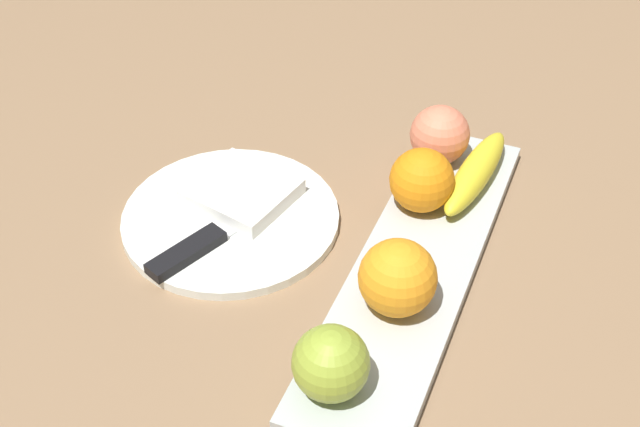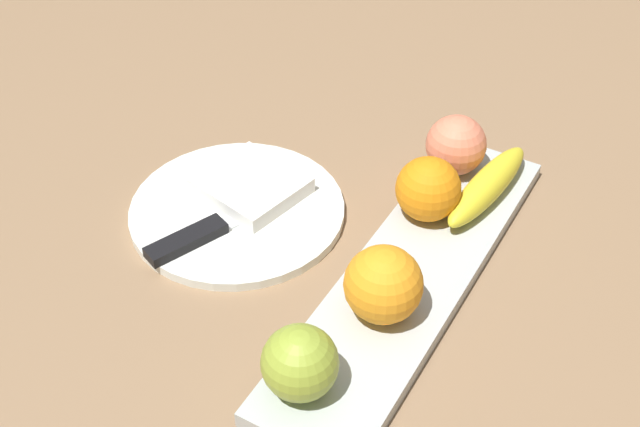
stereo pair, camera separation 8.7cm
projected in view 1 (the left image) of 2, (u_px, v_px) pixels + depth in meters
The scene contains 10 objects.
ground_plane at pixel (432, 274), 0.87m from camera, with size 2.40×2.40×0.00m, color #8A6B4C.
fruit_tray at pixel (416, 268), 0.86m from camera, with size 0.46×0.11×0.02m, color #B5BEBE.
apple at pixel (331, 363), 0.72m from camera, with size 0.07×0.07×0.07m, color #96AE37.
banana at pixel (475, 172), 0.94m from camera, with size 0.16×0.03×0.03m, color yellow.
orange_near_apple at pixel (422, 180), 0.90m from camera, with size 0.07×0.07×0.07m, color orange.
orange_near_banana at pixel (398, 278), 0.79m from camera, with size 0.07×0.07×0.07m, color orange.
peach at pixel (440, 135), 0.96m from camera, with size 0.07×0.07×0.07m, color #EB7F5E.
dinner_plate at pixel (231, 218), 0.92m from camera, with size 0.24×0.24×0.01m, color white.
folded_napkin at pixel (242, 192), 0.93m from camera, with size 0.10×0.10×0.02m, color white.
knife at pixel (198, 246), 0.88m from camera, with size 0.18×0.09×0.01m.
Camera 1 is at (-0.61, -0.13, 0.62)m, focal length 47.49 mm.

